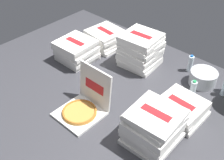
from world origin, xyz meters
The scene contains 10 objects.
ground_plane centered at (0.00, 0.00, -0.01)m, with size 3.20×2.40×0.02m, color #38383D.
open_pizza_box centered at (0.01, -0.28, 0.08)m, with size 0.37×0.42×0.39m.
pizza_stack_right_far centered at (0.67, 0.27, 0.08)m, with size 0.40×0.40×0.17m.
pizza_stack_center_near centered at (-0.66, 0.24, 0.12)m, with size 0.40×0.40×0.25m.
pizza_stack_right_near centered at (-0.08, 0.65, 0.18)m, with size 0.41×0.41×0.37m.
pizza_stack_left_near centered at (0.66, -0.14, 0.16)m, with size 0.41×0.41×0.33m.
pizza_stack_left_far centered at (-0.63, 0.68, 0.10)m, with size 0.42×0.42×0.21m.
ice_bucket centered at (0.60, 0.81, 0.07)m, with size 0.27×0.27×0.15m, color #B7BABF.
water_bottle_0 centered at (0.62, 0.56, 0.09)m, with size 0.06×0.06×0.20m.
water_bottle_1 centered at (0.39, 0.91, 0.09)m, with size 0.06×0.06×0.20m.
Camera 1 is at (1.41, -1.43, 1.80)m, focal length 44.60 mm.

